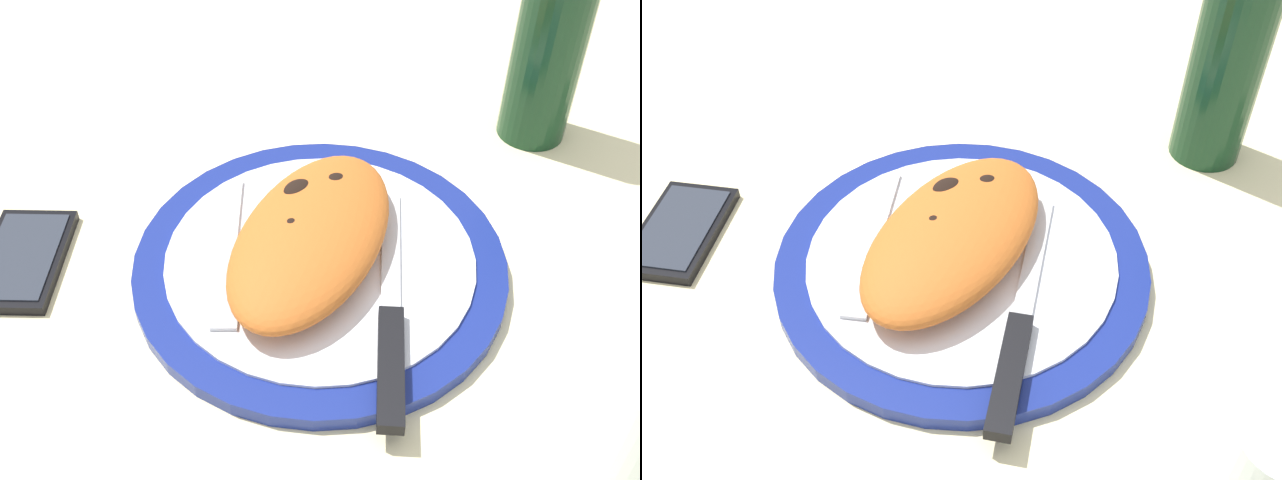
# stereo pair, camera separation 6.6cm
# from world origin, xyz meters

# --- Properties ---
(ground_plane) EXTENTS (1.50, 1.50, 0.03)m
(ground_plane) POSITION_xyz_m (0.00, 0.00, -0.01)
(ground_plane) COLOR beige
(plate) EXTENTS (0.32, 0.32, 0.02)m
(plate) POSITION_xyz_m (0.00, 0.00, 0.01)
(plate) COLOR navy
(plate) RESTS_ON ground_plane
(calzone) EXTENTS (0.24, 0.15, 0.04)m
(calzone) POSITION_xyz_m (-0.00, -0.01, 0.04)
(calzone) COLOR #C16023
(calzone) RESTS_ON plate
(fork) EXTENTS (0.18, 0.06, 0.00)m
(fork) POSITION_xyz_m (0.03, -0.07, 0.02)
(fork) COLOR silver
(fork) RESTS_ON plate
(knife) EXTENTS (0.25, 0.06, 0.01)m
(knife) POSITION_xyz_m (0.07, 0.07, 0.02)
(knife) COLOR silver
(knife) RESTS_ON plate
(smartphone) EXTENTS (0.13, 0.09, 0.01)m
(smartphone) POSITION_xyz_m (0.05, -0.26, 0.01)
(smartphone) COLOR black
(smartphone) RESTS_ON ground_plane
(wine_bottle) EXTENTS (0.07, 0.07, 0.31)m
(wine_bottle) POSITION_xyz_m (-0.25, 0.17, 0.12)
(wine_bottle) COLOR #14381E
(wine_bottle) RESTS_ON ground_plane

